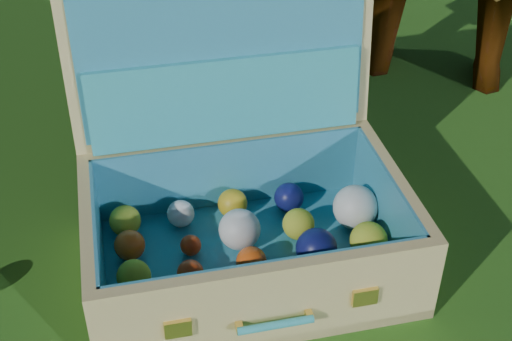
% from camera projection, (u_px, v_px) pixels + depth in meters
% --- Properties ---
extents(ground, '(60.00, 60.00, 0.00)m').
position_uv_depth(ground, '(310.00, 269.00, 1.54)').
color(ground, '#215114').
rests_on(ground, ground).
extents(suitcase, '(0.82, 0.75, 0.64)m').
position_uv_depth(suitcase, '(242.00, 179.00, 1.51)').
color(suitcase, tan).
rests_on(suitcase, ground).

